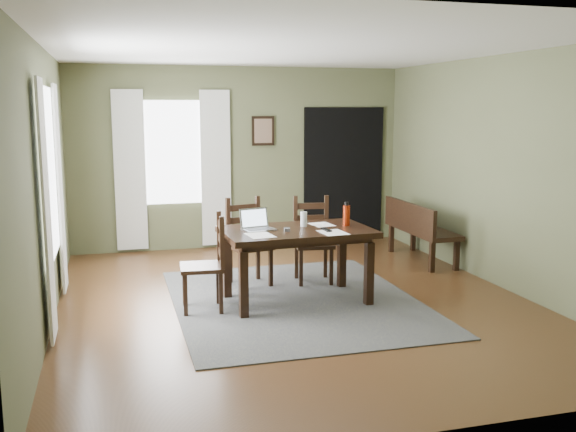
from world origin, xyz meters
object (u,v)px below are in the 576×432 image
object	(u,v)px
chair_back_right	(313,241)
water_bottle	(346,215)
chair_end	(207,264)
chair_back_left	(248,243)
bench	(418,226)
laptop	(257,224)
dining_table	(297,238)

from	to	relation	value
chair_back_right	water_bottle	xyz separation A→B (m)	(0.17, -0.69, 0.42)
chair_end	chair_back_left	size ratio (longest dim) A/B	0.98
water_bottle	chair_end	bearing A→B (deg)	-176.39
bench	laptop	size ratio (longest dim) A/B	3.86
chair_back_left	water_bottle	bearing A→B (deg)	-50.78
bench	laptop	xyz separation A→B (m)	(-2.55, -1.28, 0.38)
chair_back_right	laptop	xyz separation A→B (m)	(-0.84, -0.66, 0.36)
chair_end	chair_back_right	bearing A→B (deg)	124.20
chair_back_left	water_bottle	xyz separation A→B (m)	(0.95, -0.78, 0.42)
laptop	chair_end	bearing A→B (deg)	-179.61
laptop	water_bottle	size ratio (longest dim) A/B	1.43
bench	laptop	distance (m)	2.88
chair_back_left	chair_back_right	xyz separation A→B (m)	(0.78, -0.08, -0.00)
water_bottle	bench	bearing A→B (deg)	40.35
chair_back_right	water_bottle	distance (m)	0.83
chair_back_right	water_bottle	bearing A→B (deg)	-68.76
dining_table	chair_back_left	xyz separation A→B (m)	(-0.36, 0.83, -0.20)
chair_end	laptop	distance (m)	0.68
chair_back_left	laptop	distance (m)	0.82
laptop	chair_back_right	bearing A→B (deg)	24.90
chair_back_right	bench	size ratio (longest dim) A/B	0.71
dining_table	chair_back_right	bearing A→B (deg)	57.77
dining_table	chair_back_right	distance (m)	0.88
chair_end	laptop	size ratio (longest dim) A/B	2.68
chair_end	laptop	world-z (taller)	laptop
chair_back_right	chair_end	bearing A→B (deg)	-142.74
chair_back_right	laptop	world-z (taller)	chair_back_right
bench	laptop	bearing A→B (deg)	116.60
chair_back_right	bench	world-z (taller)	chair_back_right
chair_back_left	laptop	xyz separation A→B (m)	(-0.06, -0.74, 0.36)
laptop	chair_back_left	bearing A→B (deg)	72.23
dining_table	chair_end	size ratio (longest dim) A/B	1.62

